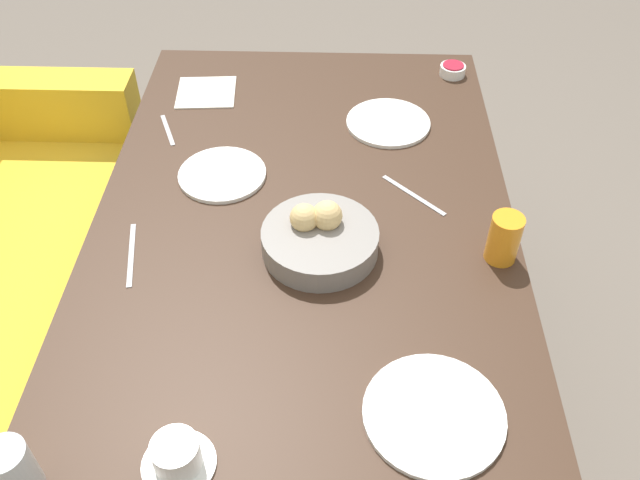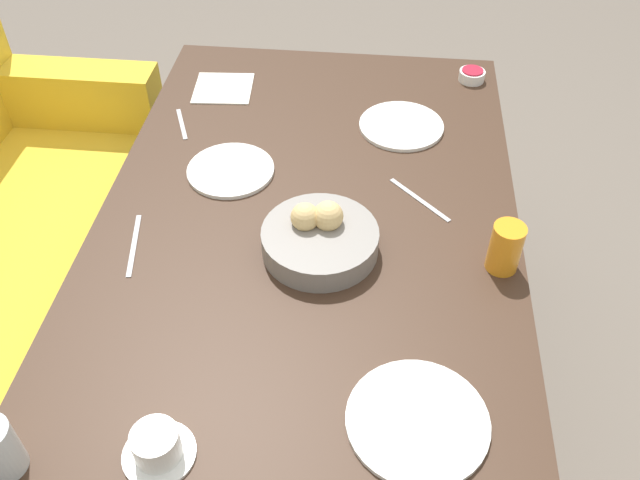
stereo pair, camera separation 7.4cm
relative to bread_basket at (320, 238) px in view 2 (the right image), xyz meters
name	(u,v)px [view 2 (the right image)]	position (x,y,z in m)	size (l,w,h in m)	color
ground_plane	(309,412)	(0.07, 0.04, -0.79)	(10.00, 10.00, 0.00)	#6B6056
dining_table	(306,255)	(0.07, 0.04, -0.12)	(1.56, 0.95, 0.76)	#3D281C
bread_basket	(320,238)	(0.00, 0.00, 0.00)	(0.25, 0.25, 0.11)	gray
plate_near_left	(417,421)	(-0.40, -0.21, -0.03)	(0.25, 0.25, 0.01)	white
plate_near_right	(401,126)	(0.47, -0.17, -0.03)	(0.22, 0.22, 0.01)	white
plate_far_center	(231,170)	(0.24, 0.24, -0.03)	(0.21, 0.21, 0.01)	white
juice_glass	(505,248)	(-0.01, -0.38, 0.02)	(0.07, 0.07, 0.11)	orange
coffee_cup	(157,446)	(-0.50, 0.21, -0.01)	(0.12, 0.12, 0.06)	white
jam_bowl_berry	(472,75)	(0.73, -0.36, -0.02)	(0.07, 0.07, 0.03)	white
fork_silver	(134,245)	(-0.03, 0.40, -0.03)	(0.19, 0.04, 0.00)	#B7B7BC
knife_silver	(419,200)	(0.18, -0.21, -0.03)	(0.14, 0.14, 0.00)	#B7B7BC
spoon_coffee	(182,124)	(0.43, 0.41, -0.03)	(0.14, 0.06, 0.00)	#B7B7BC
napkin	(223,88)	(0.61, 0.34, -0.03)	(0.17, 0.17, 0.00)	silver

